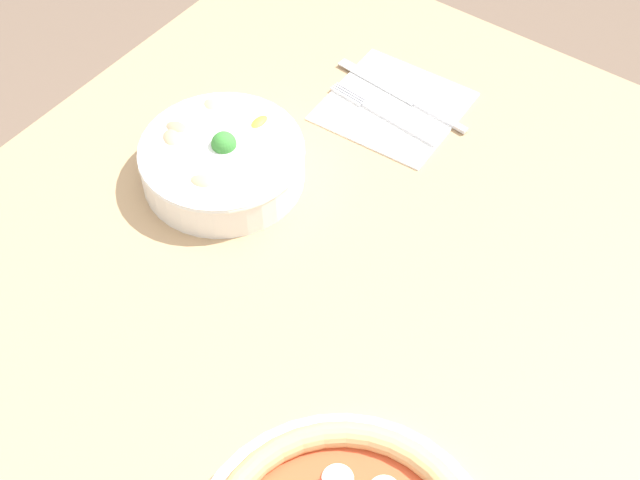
# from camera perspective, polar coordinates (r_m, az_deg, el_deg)

# --- Properties ---
(dining_table) EXTENTS (1.35, 0.88, 0.74)m
(dining_table) POSITION_cam_1_polar(r_m,az_deg,el_deg) (1.08, -5.57, -9.48)
(dining_table) COLOR tan
(dining_table) RESTS_ON ground_plane
(bowl) EXTENTS (0.21, 0.21, 0.07)m
(bowl) POSITION_cam_1_polar(r_m,az_deg,el_deg) (1.13, -6.30, 5.13)
(bowl) COLOR white
(bowl) RESTS_ON dining_table
(napkin) EXTENTS (0.18, 0.18, 0.00)m
(napkin) POSITION_cam_1_polar(r_m,az_deg,el_deg) (1.25, 4.74, 8.52)
(napkin) COLOR white
(napkin) RESTS_ON dining_table
(fork) EXTENTS (0.03, 0.18, 0.00)m
(fork) POSITION_cam_1_polar(r_m,az_deg,el_deg) (1.23, 4.14, 7.96)
(fork) COLOR silver
(fork) RESTS_ON napkin
(knife) EXTENTS (0.03, 0.22, 0.01)m
(knife) POSITION_cam_1_polar(r_m,az_deg,el_deg) (1.25, 5.66, 8.98)
(knife) COLOR silver
(knife) RESTS_ON napkin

